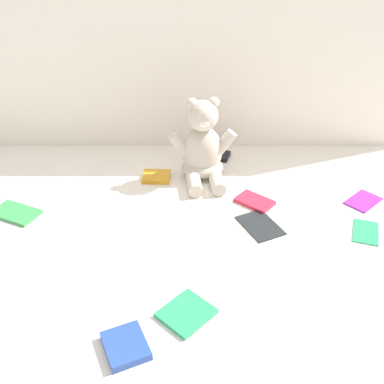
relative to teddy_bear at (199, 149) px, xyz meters
The scene contains 12 objects.
ground_plane 0.19m from the teddy_bear, 102.50° to the right, with size 3.20×3.20×0.00m, color silver.
backdrop_drape 0.33m from the teddy_bear, 98.32° to the left, with size 1.64×0.03×0.65m, color white.
teddy_bear is the anchor object (origin of this frame).
book_case_0 0.25m from the teddy_bear, 46.06° to the right, with size 0.07×0.11×0.01m, color #D42741.
book_case_1 0.17m from the teddy_bear, 69.96° to the left, with size 0.07×0.10×0.02m, color black.
book_case_2 0.62m from the teddy_bear, 158.18° to the right, with size 0.08×0.14×0.01m, color #36944D.
book_case_3 0.74m from the teddy_bear, 103.72° to the right, with size 0.09×0.10×0.02m, color #284BA4.
book_case_4 0.63m from the teddy_bear, 94.41° to the right, with size 0.10×0.11×0.01m, color #2BA163.
book_case_5 0.18m from the teddy_bear, behind, with size 0.08×0.09×0.02m, color orange.
book_case_6 0.57m from the teddy_bear, 34.44° to the right, with size 0.07×0.11×0.01m, color #2AA266.
book_case_7 0.34m from the teddy_bear, 60.24° to the right, with size 0.09×0.14×0.01m, color #22272A.
book_case_8 0.53m from the teddy_bear, 17.59° to the right, with size 0.07×0.11×0.01m, color purple.
Camera 1 is at (0.00, -1.20, 0.81)m, focal length 43.19 mm.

